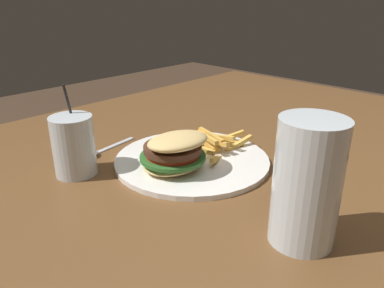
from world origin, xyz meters
TOP-DOWN VIEW (x-y plane):
  - dining_table at (0.00, 0.00)m, footprint 1.53×1.30m
  - meal_plate_near at (0.07, -0.12)m, footprint 0.31×0.31m
  - beer_glass at (0.13, 0.16)m, footprint 0.09×0.09m
  - juice_glass at (0.24, -0.25)m, footprint 0.08×0.08m
  - spoon at (0.18, -0.30)m, footprint 0.16×0.05m

SIDE VIEW (x-z plane):
  - dining_table at x=0.00m, z-range 0.31..1.08m
  - spoon at x=0.18m, z-range 0.77..0.78m
  - meal_plate_near at x=0.07m, z-range 0.75..0.84m
  - juice_glass at x=0.24m, z-range 0.74..0.91m
  - beer_glass at x=0.13m, z-range 0.77..0.94m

